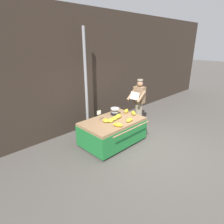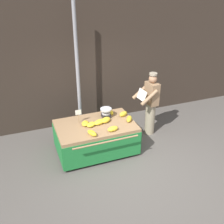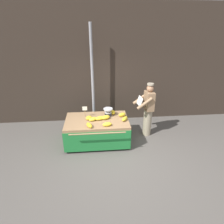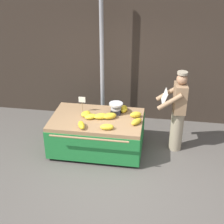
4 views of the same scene
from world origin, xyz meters
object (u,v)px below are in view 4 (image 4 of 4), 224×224
at_px(banana_bunch_1, 81,125).
at_px(banana_bunch_7, 124,109).
at_px(banana_cart, 97,126).
at_px(banana_bunch_8, 86,114).
at_px(banana_bunch_2, 107,127).
at_px(street_pole, 102,56).
at_px(weighing_scale, 116,108).
at_px(price_sign, 82,101).
at_px(vendor_person, 178,111).
at_px(banana_bunch_3, 101,116).
at_px(banana_bunch_4, 136,115).
at_px(banana_bunch_0, 137,122).
at_px(banana_bunch_6, 90,116).
at_px(banana_bunch_5, 110,116).

bearing_deg(banana_bunch_1, banana_bunch_7, 48.35).
height_order(banana_cart, banana_bunch_8, banana_bunch_8).
height_order(banana_bunch_2, banana_bunch_8, banana_bunch_2).
xyz_separation_m(street_pole, weighing_scale, (0.44, -0.86, -0.82)).
height_order(price_sign, vendor_person, vendor_person).
height_order(price_sign, banana_bunch_8, price_sign).
height_order(banana_bunch_3, banana_bunch_7, same).
relative_size(banana_bunch_1, banana_bunch_8, 1.20).
distance_m(banana_bunch_4, banana_bunch_8, 1.01).
relative_size(banana_cart, banana_bunch_0, 6.64).
bearing_deg(banana_bunch_4, banana_bunch_8, -174.65).
relative_size(street_pole, banana_bunch_0, 12.00).
bearing_deg(weighing_scale, banana_cart, -144.71).
distance_m(banana_bunch_1, banana_bunch_2, 0.49).
bearing_deg(banana_cart, banana_bunch_0, -8.71).
xyz_separation_m(street_pole, banana_bunch_8, (-0.15, -1.07, -0.89)).
height_order(banana_cart, weighing_scale, weighing_scale).
bearing_deg(banana_bunch_3, price_sign, 151.78).
relative_size(price_sign, banana_bunch_2, 1.33).
xyz_separation_m(banana_bunch_1, banana_bunch_6, (0.09, 0.37, -0.01)).
xyz_separation_m(price_sign, banana_bunch_2, (0.62, -0.63, -0.19)).
height_order(banana_bunch_1, banana_bunch_5, banana_bunch_5).
height_order(banana_bunch_0, banana_bunch_3, banana_bunch_3).
distance_m(street_pole, banana_bunch_5, 1.45).
bearing_deg(banana_bunch_8, vendor_person, 7.28).
height_order(banana_bunch_3, banana_bunch_6, banana_bunch_3).
bearing_deg(banana_bunch_5, banana_bunch_6, -170.39).
xyz_separation_m(banana_bunch_4, banana_bunch_8, (-1.00, -0.09, -0.01)).
relative_size(banana_bunch_8, vendor_person, 0.13).
distance_m(weighing_scale, vendor_person, 1.24).
height_order(banana_bunch_0, banana_bunch_7, banana_bunch_7).
height_order(street_pole, price_sign, street_pole).
xyz_separation_m(banana_cart, banana_bunch_3, (0.08, -0.02, 0.25)).
distance_m(price_sign, banana_bunch_5, 0.66).
height_order(banana_cart, banana_bunch_6, banana_bunch_6).
relative_size(price_sign, banana_bunch_8, 1.49).
bearing_deg(street_pole, banana_bunch_6, -91.47).
relative_size(weighing_scale, price_sign, 0.82).
bearing_deg(banana_bunch_7, banana_bunch_3, -136.46).
xyz_separation_m(banana_bunch_6, banana_bunch_8, (-0.12, 0.09, 0.00)).
relative_size(price_sign, banana_bunch_0, 1.21).
bearing_deg(banana_bunch_7, banana_bunch_0, -57.82).
xyz_separation_m(weighing_scale, banana_bunch_6, (-0.47, -0.30, -0.07)).
bearing_deg(banana_bunch_8, banana_bunch_0, -9.25).
bearing_deg(banana_bunch_0, vendor_person, 27.19).
relative_size(weighing_scale, banana_bunch_0, 1.00).
distance_m(banana_bunch_0, banana_bunch_3, 0.73).
relative_size(weighing_scale, banana_bunch_1, 1.02).
relative_size(banana_bunch_1, banana_bunch_2, 1.07).
relative_size(banana_bunch_6, banana_bunch_8, 1.05).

